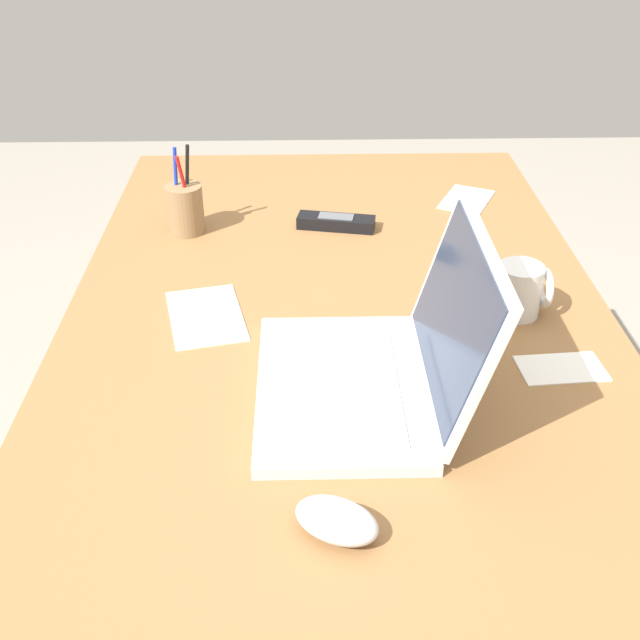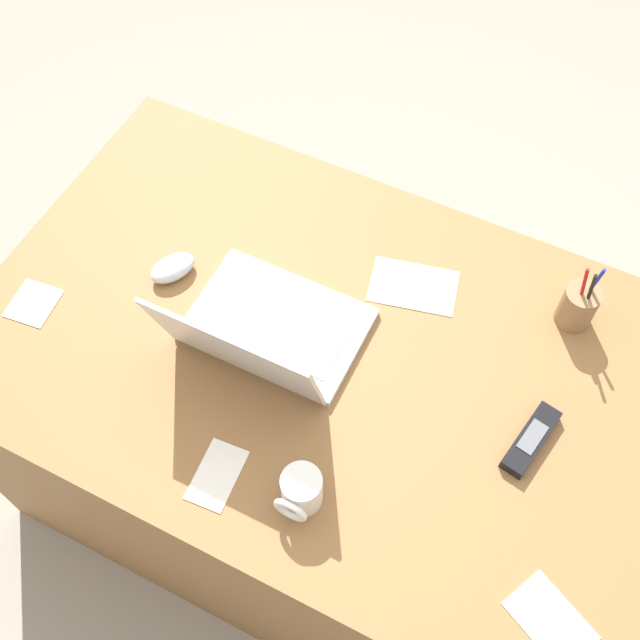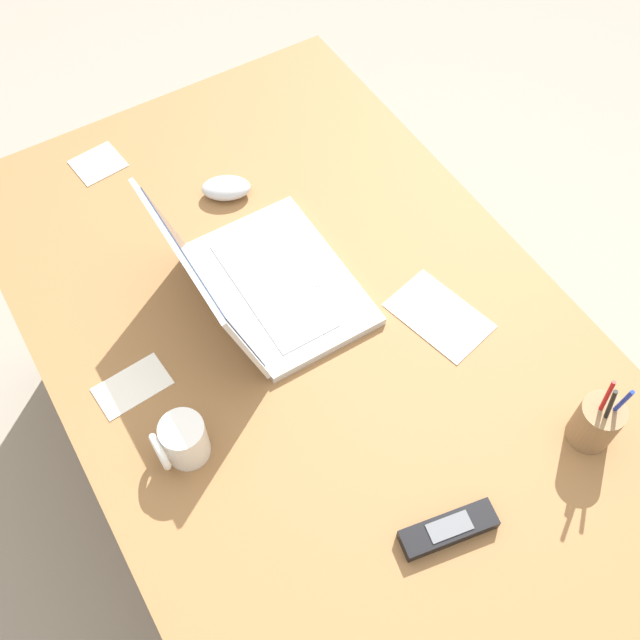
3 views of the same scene
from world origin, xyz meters
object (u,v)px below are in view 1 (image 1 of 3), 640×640
object	(u,v)px
computer_mouse	(337,520)
cordless_phone	(336,222)
laptop	(377,364)
pen_holder	(185,208)
coffee_mug_white	(521,290)

from	to	relation	value
computer_mouse	cordless_phone	xyz separation A→B (m)	(-0.79, 0.03, -0.01)
laptop	computer_mouse	world-z (taller)	laptop
computer_mouse	cordless_phone	world-z (taller)	computer_mouse
cordless_phone	computer_mouse	bearing A→B (deg)	-2.34
cordless_phone	pen_holder	distance (m)	0.30
coffee_mug_white	laptop	bearing A→B (deg)	-50.53
coffee_mug_white	pen_holder	world-z (taller)	pen_holder
computer_mouse	coffee_mug_white	world-z (taller)	coffee_mug_white
computer_mouse	pen_holder	world-z (taller)	pen_holder
laptop	coffee_mug_white	size ratio (longest dim) A/B	3.96
computer_mouse	pen_holder	bearing A→B (deg)	-133.67
pen_holder	laptop	bearing A→B (deg)	31.98
laptop	cordless_phone	bearing A→B (deg)	-176.33
laptop	coffee_mug_white	xyz separation A→B (m)	(-0.21, 0.25, -0.00)
cordless_phone	pen_holder	size ratio (longest dim) A/B	0.89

